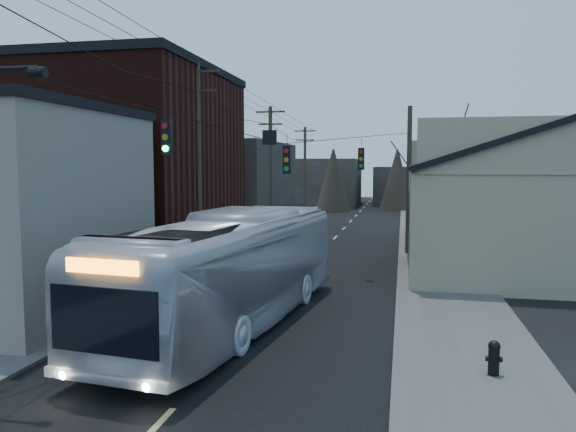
# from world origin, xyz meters

# --- Properties ---
(road_surface) EXTENTS (9.00, 110.00, 0.02)m
(road_surface) POSITION_xyz_m (0.00, 30.00, 0.01)
(road_surface) COLOR black
(road_surface) RESTS_ON ground
(sidewalk_left) EXTENTS (4.00, 110.00, 0.12)m
(sidewalk_left) POSITION_xyz_m (-6.50, 30.00, 0.06)
(sidewalk_left) COLOR #474744
(sidewalk_left) RESTS_ON ground
(sidewalk_right) EXTENTS (4.00, 110.00, 0.12)m
(sidewalk_right) POSITION_xyz_m (6.50, 30.00, 0.06)
(sidewalk_right) COLOR #474744
(sidewalk_right) RESTS_ON ground
(building_brick) EXTENTS (10.00, 12.00, 10.00)m
(building_brick) POSITION_xyz_m (-10.00, 20.00, 5.00)
(building_brick) COLOR black
(building_brick) RESTS_ON ground
(building_left_far) EXTENTS (9.00, 14.00, 7.00)m
(building_left_far) POSITION_xyz_m (-9.50, 36.00, 3.50)
(building_left_far) COLOR #2D2824
(building_left_far) RESTS_ON ground
(warehouse) EXTENTS (16.16, 20.60, 7.73)m
(warehouse) POSITION_xyz_m (13.00, 25.00, 2.70)
(warehouse) COLOR #7F755C
(warehouse) RESTS_ON ground
(building_far_left) EXTENTS (10.00, 12.00, 6.00)m
(building_far_left) POSITION_xyz_m (-6.00, 65.00, 3.00)
(building_far_left) COLOR #2D2824
(building_far_left) RESTS_ON ground
(building_far_right) EXTENTS (12.00, 14.00, 5.00)m
(building_far_right) POSITION_xyz_m (7.00, 70.00, 2.50)
(building_far_right) COLOR #2D2824
(building_far_right) RESTS_ON ground
(bare_tree) EXTENTS (0.40, 0.40, 7.20)m
(bare_tree) POSITION_xyz_m (6.50, 20.00, 3.60)
(bare_tree) COLOR black
(bare_tree) RESTS_ON ground
(utility_lines) EXTENTS (11.24, 45.28, 10.50)m
(utility_lines) POSITION_xyz_m (-3.11, 24.14, 4.95)
(utility_lines) COLOR #382B1E
(utility_lines) RESTS_ON ground
(bus) EXTENTS (4.67, 13.39, 3.65)m
(bus) POSITION_xyz_m (-0.64, 9.22, 1.83)
(bus) COLOR silver
(bus) RESTS_ON ground
(parked_car) EXTENTS (1.52, 4.13, 1.35)m
(parked_car) POSITION_xyz_m (-4.03, 26.10, 0.68)
(parked_car) COLOR #A0A3A7
(parked_car) RESTS_ON ground
(fire_hydrant) EXTENTS (0.39, 0.29, 0.85)m
(fire_hydrant) POSITION_xyz_m (6.90, 6.11, 0.57)
(fire_hydrant) COLOR black
(fire_hydrant) RESTS_ON sidewalk_right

